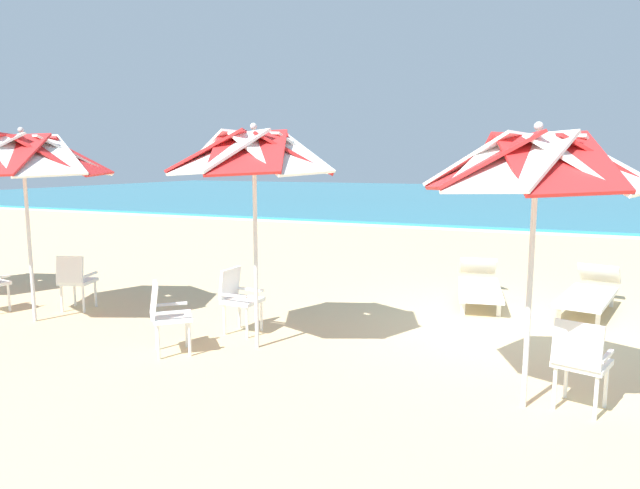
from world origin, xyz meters
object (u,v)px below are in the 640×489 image
object	(u,v)px
beach_umbrella_2	(23,157)
sun_lounger_0	(590,292)
beach_umbrella_1	(254,156)
plastic_chair_4	(75,279)
plastic_chair_2	(166,313)
plastic_chair_0	(580,359)
beach_umbrella_0	(536,166)
sun_lounger_1	(479,285)
plastic_chair_1	(238,296)

from	to	relation	value
beach_umbrella_2	sun_lounger_0	bearing A→B (deg)	27.68
beach_umbrella_1	plastic_chair_4	distance (m)	3.90
beach_umbrella_1	plastic_chair_2	size ratio (longest dim) A/B	3.13
plastic_chair_2	sun_lounger_0	bearing A→B (deg)	41.90
plastic_chair_0	sun_lounger_0	world-z (taller)	plastic_chair_0
beach_umbrella_1	plastic_chair_4	world-z (taller)	beach_umbrella_1
beach_umbrella_2	plastic_chair_4	xyz separation A→B (m)	(0.09, 0.68, -1.83)
beach_umbrella_0	beach_umbrella_1	xyz separation A→B (m)	(-3.13, 0.50, 0.10)
sun_lounger_0	sun_lounger_1	distance (m)	1.63
beach_umbrella_0	plastic_chair_1	world-z (taller)	beach_umbrella_0
plastic_chair_1	sun_lounger_1	distance (m)	4.04
beach_umbrella_1	beach_umbrella_2	xyz separation A→B (m)	(-3.50, -0.26, -0.01)
sun_lounger_0	plastic_chair_2	bearing A→B (deg)	-138.10
plastic_chair_1	plastic_chair_4	distance (m)	2.87
plastic_chair_0	sun_lounger_1	xyz separation A→B (m)	(-1.41, 3.84, -0.22)
beach_umbrella_0	plastic_chair_2	size ratio (longest dim) A/B	3.01
plastic_chair_4	sun_lounger_1	bearing A→B (deg)	28.46
beach_umbrella_0	plastic_chair_2	bearing A→B (deg)	-178.21
plastic_chair_0	beach_umbrella_1	size ratio (longest dim) A/B	0.32
plastic_chair_1	sun_lounger_1	size ratio (longest dim) A/B	0.39
beach_umbrella_0	sun_lounger_1	size ratio (longest dim) A/B	1.17
plastic_chair_4	sun_lounger_0	size ratio (longest dim) A/B	0.39
beach_umbrella_0	sun_lounger_0	xyz separation A→B (m)	(0.67, 4.06, -1.95)
beach_umbrella_0	plastic_chair_1	xyz separation A→B (m)	(-3.67, 0.95, -1.73)
sun_lounger_1	plastic_chair_4	bearing A→B (deg)	-151.54
beach_umbrella_1	sun_lounger_1	distance (m)	4.56
plastic_chair_1	beach_umbrella_0	bearing A→B (deg)	-14.53
plastic_chair_1	sun_lounger_0	size ratio (longest dim) A/B	0.39
beach_umbrella_0	beach_umbrella_1	distance (m)	3.17
beach_umbrella_1	plastic_chair_1	distance (m)	1.97
sun_lounger_1	sun_lounger_0	bearing A→B (deg)	4.21
plastic_chair_2	sun_lounger_1	distance (m)	5.08
beach_umbrella_0	sun_lounger_0	world-z (taller)	beach_umbrella_0
plastic_chair_1	sun_lounger_1	world-z (taller)	plastic_chair_1
beach_umbrella_1	plastic_chair_2	world-z (taller)	beach_umbrella_1
beach_umbrella_1	plastic_chair_4	bearing A→B (deg)	173.00
beach_umbrella_1	sun_lounger_1	size ratio (longest dim) A/B	1.22
plastic_chair_0	sun_lounger_1	size ratio (longest dim) A/B	0.39
plastic_chair_4	beach_umbrella_1	bearing A→B (deg)	-7.00
beach_umbrella_0	beach_umbrella_2	world-z (taller)	beach_umbrella_2
plastic_chair_0	sun_lounger_0	xyz separation A→B (m)	(0.22, 3.96, -0.22)
plastic_chair_0	beach_umbrella_2	bearing A→B (deg)	178.96
plastic_chair_2	sun_lounger_1	size ratio (longest dim) A/B	0.39
plastic_chair_0	beach_umbrella_0	bearing A→B (deg)	-167.03
beach_umbrella_0	beach_umbrella_2	size ratio (longest dim) A/B	0.95
beach_umbrella_2	sun_lounger_0	distance (m)	8.49
plastic_chair_1	sun_lounger_0	distance (m)	5.34
sun_lounger_0	beach_umbrella_2	bearing A→B (deg)	-152.32
plastic_chair_2	beach_umbrella_0	bearing A→B (deg)	1.79
plastic_chair_2	plastic_chair_4	xyz separation A→B (m)	(-2.55, 1.04, 0.00)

